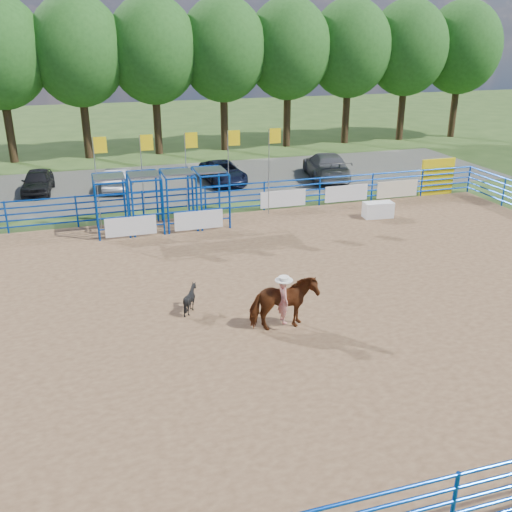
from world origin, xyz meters
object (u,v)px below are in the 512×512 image
announcer_table (378,210)px  horse_and_rider (283,301)px  car_b (119,179)px  calf (190,299)px  car_a (38,181)px  car_c (223,172)px  car_d (326,166)px

announcer_table → horse_and_rider: 12.24m
announcer_table → car_b: (-11.54, 9.12, 0.23)m
calf → car_a: size_ratio=0.23×
car_a → car_c: (10.43, -0.78, -0.02)m
car_c → car_d: bearing=-10.1°
car_a → car_b: (4.39, -0.56, -0.03)m
car_d → car_b: bearing=7.2°
car_c → car_d: (6.27, -0.86, 0.17)m
car_d → calf: bearing=65.4°
car_b → car_d: car_d is taller
announcer_table → horse_and_rider: (-8.13, -9.14, 0.54)m
announcer_table → car_b: size_ratio=0.38×
announcer_table → calf: (-10.59, -7.18, 0.06)m
car_b → car_c: 6.05m
horse_and_rider → car_d: size_ratio=0.44×
horse_and_rider → car_a: bearing=112.5°
car_b → car_d: (12.32, -1.08, 0.17)m
announcer_table → horse_and_rider: horse_and_rider is taller
announcer_table → car_c: (-5.49, 8.90, 0.23)m
calf → car_a: bearing=0.6°
horse_and_rider → car_c: horse_and_rider is taller
car_b → car_c: (6.05, -0.22, 0.00)m
calf → car_c: bearing=-34.6°
calf → car_b: 16.33m
calf → announcer_table: bearing=-72.8°
horse_and_rider → car_c: bearing=81.7°
horse_and_rider → car_b: (-3.41, 18.26, -0.31)m
calf → car_a: car_a is taller
horse_and_rider → calf: (-2.46, 1.96, -0.48)m
car_c → car_d: car_d is taller
announcer_table → car_b: 14.71m
horse_and_rider → calf: bearing=141.5°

